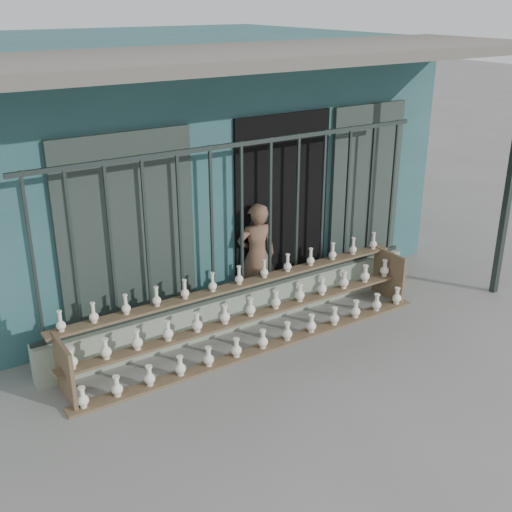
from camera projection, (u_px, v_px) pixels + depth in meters
ground at (307, 373)px, 6.82m from camera, size 60.00×60.00×0.00m
workshop_building at (138, 148)px, 9.50m from camera, size 7.40×6.60×3.21m
parapet_wall at (243, 307)px, 7.75m from camera, size 5.00×0.20×0.45m
security_fence at (242, 219)px, 7.32m from camera, size 5.00×0.04×1.80m
shelf_rack at (251, 313)px, 7.30m from camera, size 4.50×0.68×0.85m
elderly_woman at (257, 256)px, 8.04m from camera, size 0.57×0.44×1.38m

